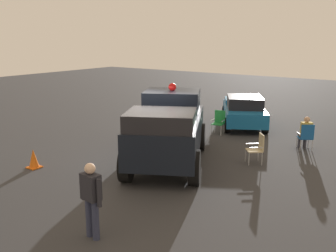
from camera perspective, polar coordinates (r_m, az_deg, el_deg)
ground_plane at (r=13.04m, az=-3.07°, el=-5.57°), size 60.00×60.00×0.00m
vintage_fire_truck at (r=12.89m, az=0.14°, el=-0.24°), size 6.28×4.69×2.59m
classic_hot_rod at (r=18.68m, az=11.20°, el=2.34°), size 4.71×3.74×1.46m
lawn_chair_near_truck at (r=15.20m, az=19.89°, el=-1.30°), size 0.68×0.68×1.02m
lawn_chair_by_car at (r=13.20m, az=13.21°, el=-2.99°), size 0.69×0.69×1.02m
lawn_chair_spare at (r=16.95m, az=7.60°, el=0.84°), size 0.57×0.58×1.02m
spectator_seated at (r=15.30m, az=19.77°, el=-0.78°), size 0.65×0.61×1.29m
spectator_standing at (r=8.26m, az=-11.37°, el=-10.12°), size 0.31×0.65×1.68m
traffic_cone at (r=13.25m, az=-19.38°, el=-4.62°), size 0.40×0.40×0.64m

